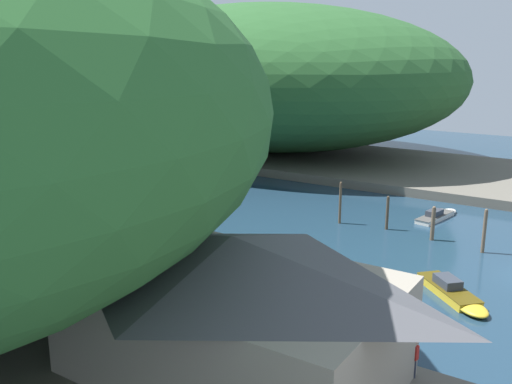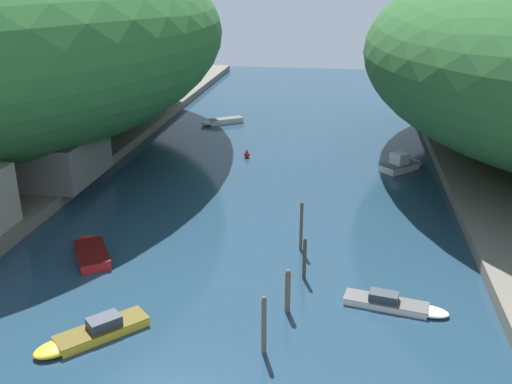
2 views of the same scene
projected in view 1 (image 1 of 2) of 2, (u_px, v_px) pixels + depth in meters
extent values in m
plane|color=#1E384C|center=(183.00, 210.00, 51.96)|extent=(130.00, 130.00, 0.00)
cube|color=#666056|center=(318.00, 159.00, 73.62)|extent=(22.00, 120.00, 0.93)
ellipsoid|color=#285628|center=(259.00, 77.00, 77.28)|extent=(39.58, 55.41, 19.26)
cube|color=gray|center=(233.00, 325.00, 23.63)|extent=(8.33, 13.10, 4.43)
pyramid|color=#4C4C51|center=(232.00, 256.00, 22.89)|extent=(8.99, 14.15, 1.68)
cube|color=slate|center=(45.00, 249.00, 33.63)|extent=(7.46, 8.26, 3.77)
pyramid|color=#38704C|center=(40.00, 202.00, 32.93)|extent=(8.06, 8.92, 1.98)
cube|color=red|center=(297.00, 283.00, 34.92)|extent=(3.74, 4.43, 0.63)
ellipsoid|color=red|center=(265.00, 283.00, 34.97)|extent=(2.60, 2.67, 0.63)
cube|color=#450A0A|center=(297.00, 278.00, 34.84)|extent=(3.82, 4.52, 0.03)
cube|color=gold|center=(448.00, 291.00, 34.05)|extent=(4.45, 4.53, 0.48)
ellipsoid|color=gold|center=(472.00, 308.00, 31.77)|extent=(2.72, 2.74, 0.48)
cube|color=#4C3E0E|center=(449.00, 287.00, 33.99)|extent=(4.54, 4.62, 0.03)
cube|color=#333842|center=(448.00, 282.00, 34.07)|extent=(1.94, 1.95, 0.55)
cube|color=silver|center=(435.00, 217.00, 49.05)|extent=(4.85, 2.14, 0.37)
ellipsoid|color=silver|center=(447.00, 212.00, 50.70)|extent=(2.53, 1.64, 0.37)
cube|color=#504E4A|center=(435.00, 215.00, 49.00)|extent=(4.95, 2.18, 0.03)
cube|color=#333842|center=(434.00, 213.00, 48.84)|extent=(1.78, 1.19, 0.51)
cube|color=silver|center=(222.00, 176.00, 64.24)|extent=(4.06, 4.02, 0.67)
ellipsoid|color=silver|center=(220.00, 173.00, 66.04)|extent=(2.63, 2.63, 0.67)
cube|color=#504E4A|center=(222.00, 173.00, 64.15)|extent=(4.14, 4.10, 0.03)
cube|color=silver|center=(222.00, 169.00, 63.91)|extent=(1.89, 1.89, 1.11)
cylinder|color=brown|center=(484.00, 232.00, 40.76)|extent=(0.26, 0.26, 3.11)
sphere|color=brown|center=(486.00, 210.00, 40.37)|extent=(0.23, 0.23, 0.23)
cylinder|color=brown|center=(433.00, 224.00, 43.54)|extent=(0.31, 0.31, 2.49)
sphere|color=brown|center=(434.00, 208.00, 43.22)|extent=(0.28, 0.28, 0.28)
cylinder|color=#4C3D2D|center=(387.00, 214.00, 46.10)|extent=(0.24, 0.24, 2.66)
sphere|color=#4C3D2D|center=(388.00, 197.00, 45.76)|extent=(0.21, 0.21, 0.21)
cylinder|color=brown|center=(340.00, 203.00, 47.65)|extent=(0.22, 0.22, 3.45)
sphere|color=brown|center=(341.00, 183.00, 47.22)|extent=(0.20, 0.20, 0.20)
sphere|color=red|center=(109.00, 205.00, 52.68)|extent=(0.61, 0.61, 0.61)
cone|color=red|center=(109.00, 200.00, 52.57)|extent=(0.30, 0.30, 0.30)
cylinder|color=#282D3D|center=(414.00, 369.00, 23.70)|extent=(0.13, 0.13, 0.85)
cylinder|color=#282D3D|center=(411.00, 367.00, 23.82)|extent=(0.13, 0.13, 0.85)
cube|color=#B2231E|center=(414.00, 352.00, 23.58)|extent=(0.29, 0.42, 0.62)
sphere|color=#9E7051|center=(414.00, 343.00, 23.48)|extent=(0.22, 0.22, 0.22)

